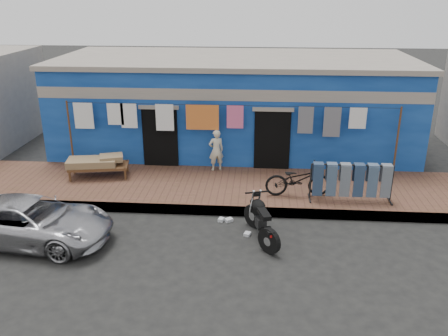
# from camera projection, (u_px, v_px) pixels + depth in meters

# --- Properties ---
(ground) EXTENTS (80.00, 80.00, 0.00)m
(ground) POSITION_uv_depth(u_px,v_px,m) (217.00, 245.00, 10.95)
(ground) COLOR black
(ground) RESTS_ON ground
(sidewalk) EXTENTS (28.00, 3.00, 0.25)m
(sidewalk) POSITION_uv_depth(u_px,v_px,m) (227.00, 189.00, 13.70)
(sidewalk) COLOR brown
(sidewalk) RESTS_ON ground
(curb) EXTENTS (28.00, 0.10, 0.25)m
(curb) POSITION_uv_depth(u_px,v_px,m) (223.00, 211.00, 12.35)
(curb) COLOR gray
(curb) RESTS_ON ground
(building) EXTENTS (12.20, 5.20, 3.36)m
(building) POSITION_uv_depth(u_px,v_px,m) (235.00, 105.00, 16.87)
(building) COLOR navy
(building) RESTS_ON ground
(clothesline) EXTENTS (10.06, 0.06, 2.10)m
(clothesline) POSITION_uv_depth(u_px,v_px,m) (211.00, 121.00, 14.31)
(clothesline) COLOR brown
(clothesline) RESTS_ON sidewalk
(car) EXTENTS (3.96, 2.09, 1.08)m
(car) POSITION_uv_depth(u_px,v_px,m) (31.00, 220.00, 10.94)
(car) COLOR #B4B3B8
(car) RESTS_ON ground
(seated_person) EXTENTS (0.55, 0.46, 1.30)m
(seated_person) POSITION_uv_depth(u_px,v_px,m) (216.00, 150.00, 14.57)
(seated_person) COLOR beige
(seated_person) RESTS_ON sidewalk
(bicycle) EXTENTS (1.80, 0.77, 1.13)m
(bicycle) POSITION_uv_depth(u_px,v_px,m) (298.00, 176.00, 12.78)
(bicycle) COLOR black
(bicycle) RESTS_ON sidewalk
(motorcycle) EXTENTS (1.44, 1.91, 1.04)m
(motorcycle) POSITION_uv_depth(u_px,v_px,m) (261.00, 219.00, 11.03)
(motorcycle) COLOR black
(motorcycle) RESTS_ON ground
(charpoy) EXTENTS (2.11, 1.48, 0.61)m
(charpoy) POSITION_uv_depth(u_px,v_px,m) (99.00, 167.00, 14.19)
(charpoy) COLOR brown
(charpoy) RESTS_ON sidewalk
(jeans_rack) EXTENTS (2.23, 0.47, 1.07)m
(jeans_rack) POSITION_uv_depth(u_px,v_px,m) (351.00, 182.00, 12.49)
(jeans_rack) COLOR black
(jeans_rack) RESTS_ON sidewalk
(litter_a) EXTENTS (0.23, 0.22, 0.08)m
(litter_a) POSITION_uv_depth(u_px,v_px,m) (229.00, 220.00, 12.04)
(litter_a) COLOR silver
(litter_a) RESTS_ON ground
(litter_b) EXTENTS (0.17, 0.20, 0.08)m
(litter_b) POSITION_uv_depth(u_px,v_px,m) (221.00, 220.00, 12.06)
(litter_b) COLOR silver
(litter_b) RESTS_ON ground
(litter_c) EXTENTS (0.19, 0.21, 0.07)m
(litter_c) POSITION_uv_depth(u_px,v_px,m) (247.00, 234.00, 11.37)
(litter_c) COLOR silver
(litter_c) RESTS_ON ground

